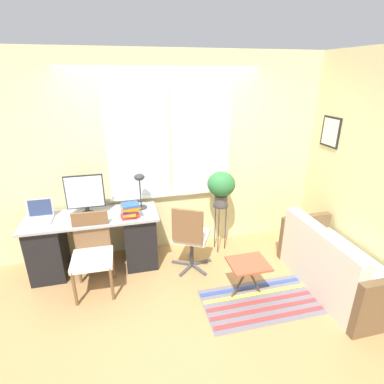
% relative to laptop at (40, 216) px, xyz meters
% --- Properties ---
extents(ground_plane, '(14.00, 14.00, 0.00)m').
position_rel_laptop_xyz_m(ground_plane, '(1.60, -0.33, -0.81)').
color(ground_plane, tan).
extents(wall_back_with_window, '(9.00, 0.12, 2.70)m').
position_rel_laptop_xyz_m(wall_back_with_window, '(1.60, 0.33, 0.54)').
color(wall_back_with_window, beige).
rests_on(wall_back_with_window, ground_plane).
extents(wall_right_with_picture, '(0.08, 9.00, 2.70)m').
position_rel_laptop_xyz_m(wall_right_with_picture, '(3.83, -0.33, 0.54)').
color(wall_right_with_picture, beige).
rests_on(wall_right_with_picture, ground_plane).
extents(desk, '(1.62, 0.58, 0.76)m').
position_rel_laptop_xyz_m(desk, '(0.59, -0.04, -0.41)').
color(desk, '#9EA3A8').
rests_on(desk, ground_plane).
extents(laptop, '(0.29, 0.25, 0.24)m').
position_rel_laptop_xyz_m(laptop, '(0.00, 0.00, 0.00)').
color(laptop, '#B7B7BC').
rests_on(laptop, desk).
extents(monitor, '(0.46, 0.17, 0.51)m').
position_rel_laptop_xyz_m(monitor, '(0.54, 0.03, 0.22)').
color(monitor, black).
rests_on(monitor, desk).
extents(keyboard, '(0.36, 0.13, 0.02)m').
position_rel_laptop_xyz_m(keyboard, '(0.52, -0.15, -0.04)').
color(keyboard, silver).
rests_on(keyboard, desk).
extents(mouse, '(0.04, 0.06, 0.03)m').
position_rel_laptop_xyz_m(mouse, '(0.76, -0.15, -0.04)').
color(mouse, slate).
rests_on(mouse, desk).
extents(desk_lamp, '(0.15, 0.15, 0.47)m').
position_rel_laptop_xyz_m(desk_lamp, '(1.22, 0.06, 0.30)').
color(desk_lamp, '#2D2D33').
rests_on(desk_lamp, desk).
extents(book_stack, '(0.25, 0.20, 0.19)m').
position_rel_laptop_xyz_m(book_stack, '(1.06, -0.19, 0.04)').
color(book_stack, red).
rests_on(book_stack, desk).
extents(desk_chair_wooden, '(0.46, 0.47, 0.93)m').
position_rel_laptop_xyz_m(desk_chair_wooden, '(0.59, -0.44, -0.32)').
color(desk_chair_wooden, brown).
rests_on(desk_chair_wooden, ground_plane).
extents(office_chair_swivel, '(0.56, 0.57, 0.93)m').
position_rel_laptop_xyz_m(office_chair_swivel, '(1.78, -0.36, -0.32)').
color(office_chair_swivel, '#47474C').
rests_on(office_chair_swivel, ground_plane).
extents(couch_loveseat, '(0.71, 1.48, 0.79)m').
position_rel_laptop_xyz_m(couch_loveseat, '(3.35, -1.12, -0.53)').
color(couch_loveseat, silver).
rests_on(couch_loveseat, ground_plane).
extents(plant_stand, '(0.21, 0.21, 0.72)m').
position_rel_laptop_xyz_m(plant_stand, '(2.29, -0.01, -0.22)').
color(plant_stand, '#333338').
rests_on(plant_stand, ground_plane).
extents(potted_plant, '(0.38, 0.38, 0.48)m').
position_rel_laptop_xyz_m(potted_plant, '(2.29, -0.01, 0.19)').
color(potted_plant, '#514C47').
rests_on(potted_plant, plant_stand).
extents(floor_rug_striped, '(1.31, 0.69, 0.01)m').
position_rel_laptop_xyz_m(floor_rug_striped, '(2.41, -1.15, -0.81)').
color(floor_rug_striped, slate).
rests_on(floor_rug_striped, ground_plane).
extents(folding_stool, '(0.43, 0.37, 0.45)m').
position_rel_laptop_xyz_m(folding_stool, '(2.29, -1.01, -0.41)').
color(folding_stool, '#B24C33').
rests_on(folding_stool, ground_plane).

